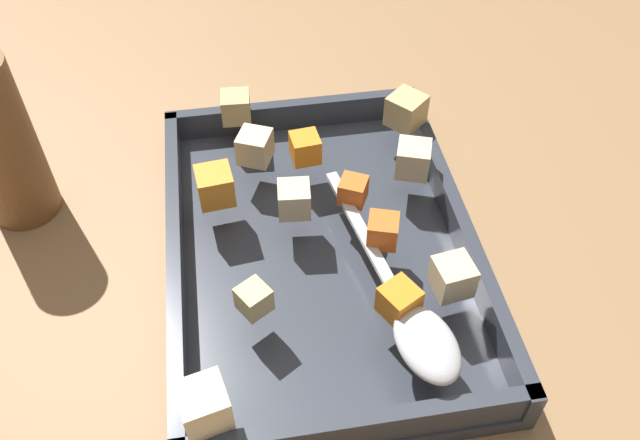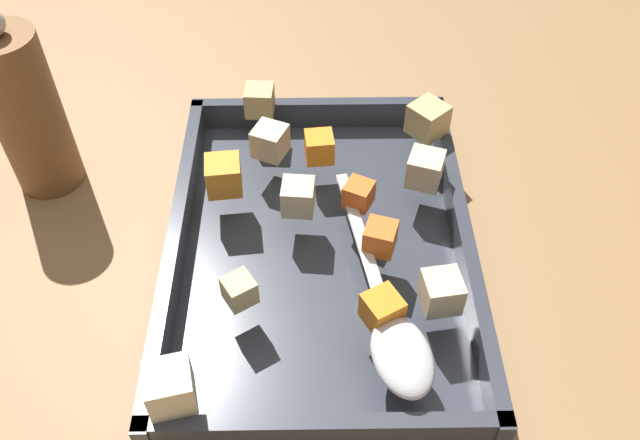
# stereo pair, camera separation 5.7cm
# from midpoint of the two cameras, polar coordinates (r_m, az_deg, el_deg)

# --- Properties ---
(ground_plane) EXTENTS (4.00, 4.00, 0.00)m
(ground_plane) POSITION_cam_midpoint_polar(r_m,az_deg,el_deg) (0.61, -4.41, -4.02)
(ground_plane) COLOR #936D47
(baking_dish) EXTENTS (0.37, 0.26, 0.05)m
(baking_dish) POSITION_cam_midpoint_polar(r_m,az_deg,el_deg) (0.60, -2.71, -2.89)
(baking_dish) COLOR #333842
(baking_dish) RESTS_ON ground_plane
(carrot_chunk_heap_top) EXTENTS (0.03, 0.03, 0.03)m
(carrot_chunk_heap_top) POSITION_cam_midpoint_polar(r_m,az_deg,el_deg) (0.63, -3.87, 6.05)
(carrot_chunk_heap_top) COLOR orange
(carrot_chunk_heap_top) RESTS_ON baking_dish
(carrot_chunk_under_handle) EXTENTS (0.03, 0.03, 0.03)m
(carrot_chunk_under_handle) POSITION_cam_midpoint_polar(r_m,az_deg,el_deg) (0.56, 2.49, -1.07)
(carrot_chunk_under_handle) COLOR orange
(carrot_chunk_under_handle) RESTS_ON baking_dish
(carrot_chunk_corner_ne) EXTENTS (0.04, 0.04, 0.03)m
(carrot_chunk_corner_ne) POSITION_cam_midpoint_polar(r_m,az_deg,el_deg) (0.51, 3.61, -7.11)
(carrot_chunk_corner_ne) COLOR orange
(carrot_chunk_corner_ne) RESTS_ON baking_dish
(carrot_chunk_heap_side) EXTENTS (0.03, 0.03, 0.03)m
(carrot_chunk_heap_side) POSITION_cam_midpoint_polar(r_m,az_deg,el_deg) (0.60, -11.65, 2.74)
(carrot_chunk_heap_side) COLOR orange
(carrot_chunk_heap_side) RESTS_ON baking_dish
(carrot_chunk_mid_left) EXTENTS (0.03, 0.03, 0.02)m
(carrot_chunk_mid_left) POSITION_cam_midpoint_polar(r_m,az_deg,el_deg) (0.59, 0.10, 2.39)
(carrot_chunk_mid_left) COLOR orange
(carrot_chunk_mid_left) RESTS_ON baking_dish
(potato_chunk_corner_sw) EXTENTS (0.03, 0.03, 0.02)m
(potato_chunk_corner_sw) POSITION_cam_midpoint_polar(r_m,az_deg,el_deg) (0.52, -8.82, -6.87)
(potato_chunk_corner_sw) COLOR #E0CC89
(potato_chunk_corner_sw) RESTS_ON baking_dish
(potato_chunk_near_spoon) EXTENTS (0.05, 0.05, 0.03)m
(potato_chunk_near_spoon) POSITION_cam_midpoint_polar(r_m,az_deg,el_deg) (0.67, 4.94, 9.20)
(potato_chunk_near_spoon) COLOR tan
(potato_chunk_near_spoon) RESTS_ON baking_dish
(potato_chunk_near_right) EXTENTS (0.03, 0.03, 0.03)m
(potato_chunk_near_right) POSITION_cam_midpoint_polar(r_m,az_deg,el_deg) (0.69, -9.60, 9.38)
(potato_chunk_near_right) COLOR tan
(potato_chunk_near_right) RESTS_ON baking_dish
(potato_chunk_far_left) EXTENTS (0.03, 0.03, 0.03)m
(potato_chunk_far_left) POSITION_cam_midpoint_polar(r_m,az_deg,el_deg) (0.58, -4.59, 1.68)
(potato_chunk_far_left) COLOR beige
(potato_chunk_far_left) RESTS_ON baking_dish
(potato_chunk_near_left) EXTENTS (0.04, 0.04, 0.03)m
(potato_chunk_near_left) POSITION_cam_midpoint_polar(r_m,az_deg,el_deg) (0.48, -13.40, -15.34)
(potato_chunk_near_left) COLOR beige
(potato_chunk_near_left) RESTS_ON baking_dish
(potato_chunk_center) EXTENTS (0.04, 0.04, 0.03)m
(potato_chunk_center) POSITION_cam_midpoint_polar(r_m,az_deg,el_deg) (0.64, -8.16, 6.09)
(potato_chunk_center) COLOR beige
(potato_chunk_center) RESTS_ON baking_dish
(potato_chunk_corner_se) EXTENTS (0.04, 0.04, 0.03)m
(potato_chunk_corner_se) POSITION_cam_midpoint_polar(r_m,az_deg,el_deg) (0.62, 5.36, 5.08)
(potato_chunk_corner_se) COLOR beige
(potato_chunk_corner_se) RESTS_ON baking_dish
(potato_chunk_mid_right) EXTENTS (0.03, 0.03, 0.03)m
(potato_chunk_mid_right) POSITION_cam_midpoint_polar(r_m,az_deg,el_deg) (0.53, 8.26, -5.00)
(potato_chunk_mid_right) COLOR beige
(potato_chunk_mid_right) RESTS_ON baking_dish
(serving_spoon) EXTENTS (0.24, 0.07, 0.02)m
(serving_spoon) POSITION_cam_midpoint_polar(r_m,az_deg,el_deg) (0.51, 5.20, -9.48)
(serving_spoon) COLOR silver
(serving_spoon) RESTS_ON baking_dish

